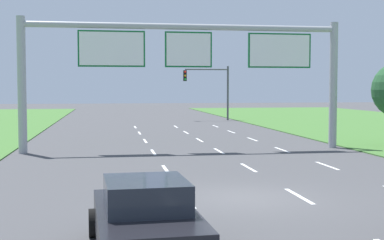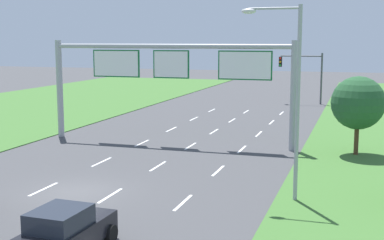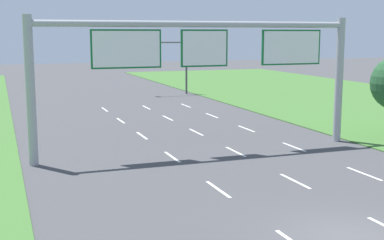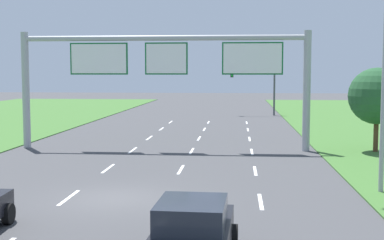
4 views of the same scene
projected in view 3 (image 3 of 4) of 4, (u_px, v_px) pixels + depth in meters
The scene contains 6 objects.
ground_plane at pixel (347, 237), 16.31m from camera, with size 200.00×200.00×0.00m, color #424244.
lane_dashes_inner_left at pixel (218, 189), 21.29m from camera, with size 0.14×50.40×0.01m.
lane_dashes_inner_right at pixel (295, 181), 22.46m from camera, with size 0.14×50.40×0.01m.
lane_dashes_slip at pixel (364, 174), 23.64m from camera, with size 0.14×50.40×0.01m.
sign_gantry at pixel (204, 57), 27.28m from camera, with size 17.24×0.44×7.00m.
traffic_light_mast at pixel (168, 56), 53.55m from camera, with size 4.76×0.49×5.60m.
Camera 3 is at (-9.73, -12.99, 6.15)m, focal length 50.00 mm.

